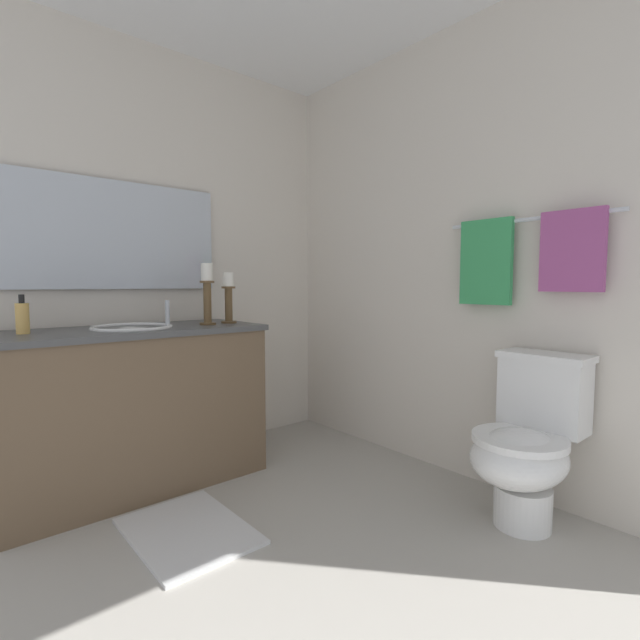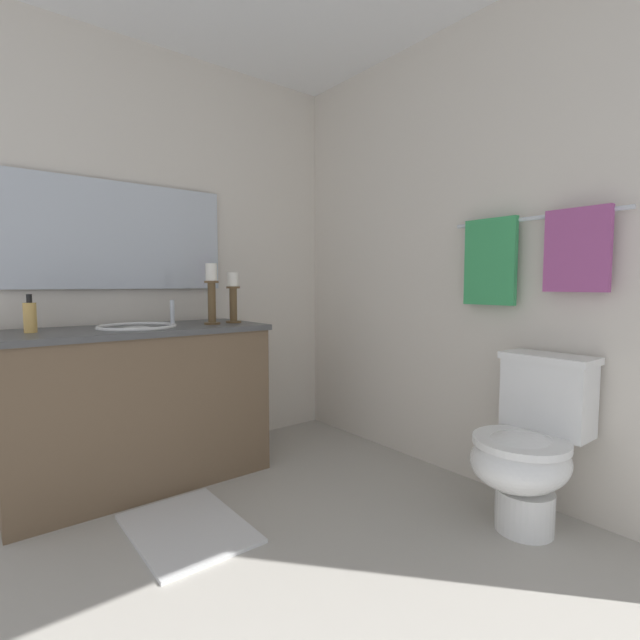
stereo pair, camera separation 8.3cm
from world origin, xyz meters
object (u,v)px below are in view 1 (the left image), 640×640
object	(u,v)px
sink_basin	(132,335)
towel_bar	(529,219)
mirror	(112,235)
towel_near_vanity	(486,262)
candle_holder_tall	(229,296)
soap_bottle	(22,318)
towel_center	(572,251)
bath_mat	(188,531)
toilet	(526,444)
candle_holder_short	(207,292)
vanity_cabinet	(135,407)

from	to	relation	value
sink_basin	towel_bar	size ratio (longest dim) A/B	0.49
mirror	towel_near_vanity	bearing A→B (deg)	42.67
candle_holder_tall	towel_near_vanity	distance (m)	1.42
soap_bottle	towel_center	bearing A→B (deg)	48.05
towel_center	bath_mat	size ratio (longest dim) A/B	0.60
candle_holder_tall	toilet	bearing A→B (deg)	22.80
candle_holder_tall	towel_near_vanity	xyz separation A→B (m)	(1.15, 0.83, 0.18)
candle_holder_tall	towel_bar	xyz separation A→B (m)	(1.35, 0.84, 0.38)
sink_basin	bath_mat	xyz separation A→B (m)	(0.62, -0.00, -0.79)
candle_holder_short	soap_bottle	size ratio (longest dim) A/B	1.90
toilet	towel_near_vanity	distance (m)	0.89
soap_bottle	bath_mat	world-z (taller)	soap_bottle
towel_bar	bath_mat	distance (m)	2.08
mirror	candle_holder_short	world-z (taller)	mirror
bath_mat	towel_near_vanity	bearing A→B (deg)	67.23
soap_bottle	towel_near_vanity	world-z (taller)	towel_near_vanity
mirror	towel_bar	distance (m)	2.17
toilet	bath_mat	xyz separation A→B (m)	(-0.90, -1.16, -0.36)
mirror	candle_holder_short	xyz separation A→B (m)	(0.35, 0.39, -0.32)
vanity_cabinet	candle_holder_short	distance (m)	0.72
mirror	towel_bar	size ratio (longest dim) A/B	1.47
soap_bottle	bath_mat	size ratio (longest dim) A/B	0.30
candle_holder_tall	bath_mat	size ratio (longest dim) A/B	0.49
soap_bottle	bath_mat	distance (m)	1.22
vanity_cabinet	candle_holder_short	xyz separation A→B (m)	(0.07, 0.39, 0.60)
towel_near_vanity	toilet	bearing A→B (deg)	-31.64
sink_basin	vanity_cabinet	bearing A→B (deg)	-90.00
vanity_cabinet	bath_mat	world-z (taller)	vanity_cabinet
toilet	towel_bar	xyz separation A→B (m)	(-0.13, 0.22, 1.00)
soap_bottle	towel_near_vanity	size ratio (longest dim) A/B	0.42
towel_near_vanity	bath_mat	world-z (taller)	towel_near_vanity
towel_center	toilet	bearing A→B (deg)	-110.36
sink_basin	mirror	world-z (taller)	mirror
sink_basin	bath_mat	size ratio (longest dim) A/B	0.67
towel_near_vanity	mirror	bearing A→B (deg)	-137.33
toilet	towel_bar	world-z (taller)	towel_bar
towel_bar	candle_holder_tall	bearing A→B (deg)	-148.00
vanity_cabinet	candle_holder_tall	xyz separation A→B (m)	(0.05, 0.54, 0.57)
soap_bottle	towel_near_vanity	bearing A→B (deg)	55.92
towel_bar	towel_center	distance (m)	0.26
towel_near_vanity	towel_bar	bearing A→B (deg)	5.05
toilet	vanity_cabinet	bearing A→B (deg)	-142.86
soap_bottle	bath_mat	xyz separation A→B (m)	(0.67, 0.47, -0.90)
sink_basin	soap_bottle	size ratio (longest dim) A/B	2.23
soap_bottle	towel_bar	bearing A→B (deg)	52.04
vanity_cabinet	towel_near_vanity	xyz separation A→B (m)	(1.20, 1.36, 0.75)
mirror	toilet	distance (m)	2.35
towel_near_vanity	towel_center	bearing A→B (deg)	0.00
vanity_cabinet	mirror	bearing A→B (deg)	179.99
candle_holder_short	bath_mat	bearing A→B (deg)	-35.21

